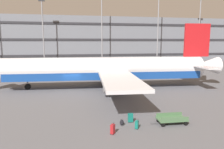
{
  "coord_description": "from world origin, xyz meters",
  "views": [
    {
      "loc": [
        0.11,
        -31.25,
        7.22
      ],
      "look_at": [
        5.19,
        -4.77,
        3.0
      ],
      "focal_mm": 33.55,
      "sensor_mm": 36.0,
      "label": 1
    }
  ],
  "objects_px": {
    "backpack_orange": "(122,123)",
    "baggage_cart": "(172,119)",
    "suitcase_navy": "(130,118)",
    "airliner": "(108,70)",
    "suitcase_black": "(113,129)",
    "suitcase_small": "(137,125)"
  },
  "relations": [
    {
      "from": "suitcase_navy",
      "to": "baggage_cart",
      "type": "relative_size",
      "value": 0.3
    },
    {
      "from": "suitcase_small",
      "to": "baggage_cart",
      "type": "height_order",
      "value": "baggage_cart"
    },
    {
      "from": "suitcase_black",
      "to": "suitcase_small",
      "type": "distance_m",
      "value": 2.27
    },
    {
      "from": "suitcase_small",
      "to": "suitcase_black",
      "type": "bearing_deg",
      "value": -164.05
    },
    {
      "from": "backpack_orange",
      "to": "baggage_cart",
      "type": "height_order",
      "value": "baggage_cart"
    },
    {
      "from": "suitcase_black",
      "to": "backpack_orange",
      "type": "bearing_deg",
      "value": 54.23
    },
    {
      "from": "backpack_orange",
      "to": "suitcase_navy",
      "type": "bearing_deg",
      "value": 30.83
    },
    {
      "from": "suitcase_small",
      "to": "backpack_orange",
      "type": "bearing_deg",
      "value": 139.5
    },
    {
      "from": "airliner",
      "to": "suitcase_small",
      "type": "distance_m",
      "value": 16.43
    },
    {
      "from": "suitcase_black",
      "to": "baggage_cart",
      "type": "distance_m",
      "value": 5.67
    },
    {
      "from": "airliner",
      "to": "backpack_orange",
      "type": "height_order",
      "value": "airliner"
    },
    {
      "from": "backpack_orange",
      "to": "baggage_cart",
      "type": "bearing_deg",
      "value": -6.01
    },
    {
      "from": "airliner",
      "to": "baggage_cart",
      "type": "relative_size",
      "value": 11.13
    },
    {
      "from": "suitcase_black",
      "to": "backpack_orange",
      "type": "distance_m",
      "value": 1.91
    },
    {
      "from": "suitcase_black",
      "to": "suitcase_small",
      "type": "height_order",
      "value": "suitcase_black"
    },
    {
      "from": "airliner",
      "to": "backpack_orange",
      "type": "relative_size",
      "value": 65.07
    },
    {
      "from": "suitcase_navy",
      "to": "suitcase_black",
      "type": "bearing_deg",
      "value": -134.26
    },
    {
      "from": "baggage_cart",
      "to": "suitcase_black",
      "type": "bearing_deg",
      "value": -169.12
    },
    {
      "from": "suitcase_black",
      "to": "backpack_orange",
      "type": "xyz_separation_m",
      "value": [
        1.11,
        1.54,
        -0.17
      ]
    },
    {
      "from": "suitcase_navy",
      "to": "airliner",
      "type": "bearing_deg",
      "value": 88.28
    },
    {
      "from": "airliner",
      "to": "suitcase_black",
      "type": "distance_m",
      "value": 17.22
    },
    {
      "from": "baggage_cart",
      "to": "suitcase_small",
      "type": "bearing_deg",
      "value": -172.48
    }
  ]
}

